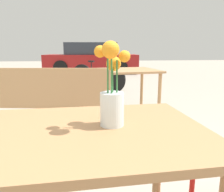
# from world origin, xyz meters

# --- Properties ---
(table_front) EXTENTS (0.96, 0.74, 0.72)m
(table_front) POSITION_xyz_m (0.00, 0.00, 0.61)
(table_front) COLOR #9E7047
(table_front) RESTS_ON ground_plane
(flower_vase) EXTENTS (0.15, 0.15, 0.35)m
(flower_vase) POSITION_xyz_m (0.09, 0.03, 0.84)
(flower_vase) COLOR silver
(flower_vase) RESTS_ON table_front
(bench_near) EXTENTS (2.02, 0.66, 0.85)m
(bench_near) POSITION_xyz_m (-0.73, 1.58, 0.48)
(bench_near) COLOR tan
(bench_near) RESTS_ON ground_plane
(table_back) EXTENTS (0.93, 0.92, 0.74)m
(table_back) POSITION_xyz_m (0.66, 2.45, 0.63)
(table_back) COLOR tan
(table_back) RESTS_ON ground_plane
(bicycle) EXTENTS (1.29, 1.02, 0.76)m
(bicycle) POSITION_xyz_m (0.30, 4.66, 0.35)
(bicycle) COLOR black
(bicycle) RESTS_ON ground_plane
(parked_car) EXTENTS (4.20, 2.28, 1.33)m
(parked_car) POSITION_xyz_m (0.34, 9.24, 0.63)
(parked_car) COLOR maroon
(parked_car) RESTS_ON ground_plane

